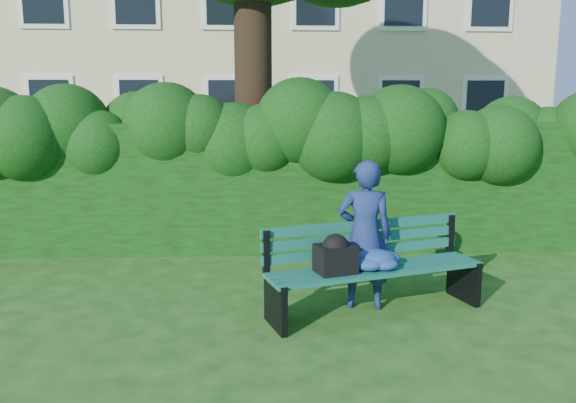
{
  "coord_description": "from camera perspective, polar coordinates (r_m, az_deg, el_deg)",
  "views": [
    {
      "loc": [
        -0.31,
        -5.76,
        2.08
      ],
      "look_at": [
        0.0,
        0.6,
        0.95
      ],
      "focal_mm": 35.0,
      "sensor_mm": 36.0,
      "label": 1
    }
  ],
  "objects": [
    {
      "name": "ground",
      "position": [
        6.14,
        0.28,
        -9.76
      ],
      "size": [
        80.0,
        80.0,
        0.0
      ],
      "primitive_type": "plane",
      "color": "#204712",
      "rests_on": "ground"
    },
    {
      "name": "hedge",
      "position": [
        8.06,
        -0.56,
        1.64
      ],
      "size": [
        10.0,
        1.0,
        1.8
      ],
      "color": "black",
      "rests_on": "ground"
    },
    {
      "name": "park_bench",
      "position": [
        5.63,
        7.97,
        -6.26
      ],
      "size": [
        2.27,
        1.2,
        0.89
      ],
      "rotation": [
        0.0,
        0.0,
        0.31
      ],
      "color": "#105241",
      "rests_on": "ground"
    },
    {
      "name": "man_reading",
      "position": [
        5.72,
        7.79,
        -3.39
      ],
      "size": [
        0.6,
        0.44,
        1.52
      ],
      "primitive_type": "imported",
      "rotation": [
        0.0,
        0.0,
        3.0
      ],
      "color": "navy",
      "rests_on": "ground"
    }
  ]
}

